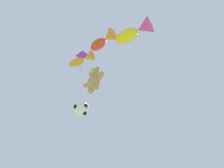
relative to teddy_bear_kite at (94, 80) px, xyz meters
The scene contains 6 objects.
teddy_bear_kite is the anchor object (origin of this frame).
soccer_ball_kite 2.04m from the teddy_bear_kite, behind, with size 0.98×0.97×0.90m.
fish_kite_goldfin 4.02m from the teddy_bear_kite, ahead, with size 2.61×1.51×1.08m.
fish_kite_crimson 3.03m from the teddy_bear_kite, 15.45° to the right, with size 2.06×0.98×0.91m.
fish_kite_tangerine 2.85m from the teddy_bear_kite, 164.15° to the right, with size 2.12×1.17×0.72m.
diamond_kite 4.93m from the teddy_bear_kite, behind, with size 0.88×0.71×2.74m.
Camera 1 is at (7.27, -1.11, 1.55)m, focal length 35.00 mm.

